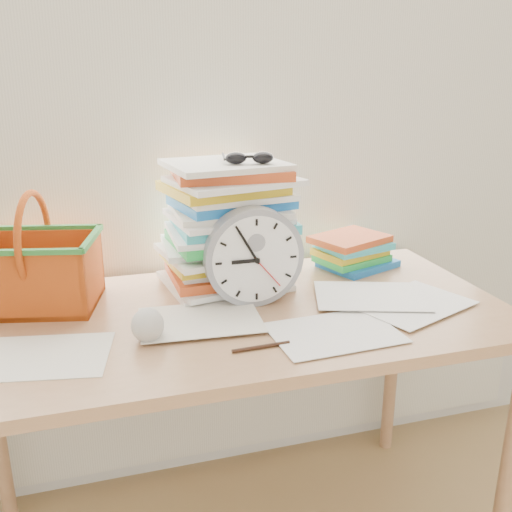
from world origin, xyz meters
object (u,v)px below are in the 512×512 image
object	(u,v)px
clock	(253,257)
book_stack	(353,251)
desk	(235,338)
paper_stack	(228,226)
basket	(36,251)

from	to	relation	value
clock	book_stack	bearing A→B (deg)	27.59
desk	paper_stack	distance (m)	0.31
desk	book_stack	size ratio (longest dim) A/B	5.75
book_stack	clock	bearing A→B (deg)	-152.41
desk	basket	size ratio (longest dim) A/B	4.74
book_stack	desk	bearing A→B (deg)	-151.92
clock	basket	size ratio (longest dim) A/B	0.87
desk	clock	world-z (taller)	clock
desk	clock	xyz separation A→B (m)	(0.06, 0.04, 0.20)
paper_stack	book_stack	size ratio (longest dim) A/B	1.44
desk	basket	bearing A→B (deg)	158.97
desk	basket	world-z (taller)	basket
paper_stack	book_stack	world-z (taller)	paper_stack
paper_stack	basket	distance (m)	0.50
basket	paper_stack	bearing A→B (deg)	13.49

